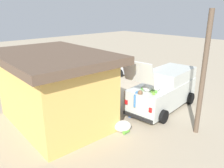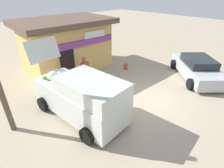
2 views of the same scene
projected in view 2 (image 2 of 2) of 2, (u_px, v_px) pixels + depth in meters
name	position (u px, v px, depth m)	size (l,w,h in m)	color
ground_plane	(146.00, 100.00, 8.84)	(60.00, 60.00, 0.00)	tan
storefront_bar	(66.00, 44.00, 11.65)	(6.01, 4.32, 3.27)	#E0B259
delivery_van	(81.00, 96.00, 7.33)	(2.40, 4.83, 2.95)	silver
parked_sedan	(197.00, 68.00, 10.76)	(4.14, 4.26, 1.31)	#B2B7BC
vendor_standing	(85.00, 70.00, 9.69)	(0.57, 0.36, 1.69)	navy
customer_bending	(59.00, 80.00, 8.77)	(0.77, 0.61, 1.53)	navy
unloaded_banana_pile	(41.00, 86.00, 9.67)	(0.87, 0.92, 0.48)	silver
paint_bucket	(126.00, 66.00, 12.09)	(0.28, 0.28, 0.40)	#BF3F33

